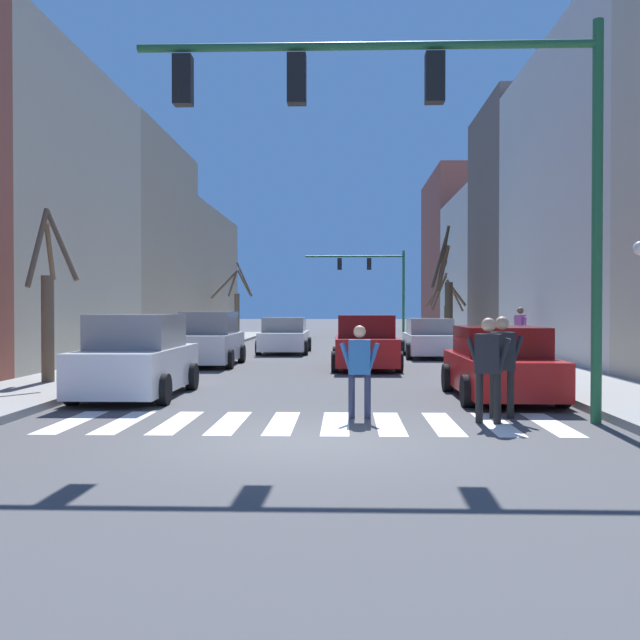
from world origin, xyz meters
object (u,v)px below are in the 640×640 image
Objects in this scene: car_driving_toward_lane at (137,359)px; car_parked_left_mid at (285,336)px; traffic_signal_near at (427,123)px; car_parked_right_mid at (429,339)px; traffic_signal_far at (374,273)px; car_at_intersection at (209,341)px; street_tree_right_far at (447,295)px; pedestrian_near_right_corner at (520,327)px; pedestrian_on_right_sidewalk at (502,358)px; pedestrian_waiting_at_curb at (488,361)px; street_tree_left_near at (48,306)px; car_driving_away_lane at (366,344)px; car_parked_right_far at (500,365)px; pedestrian_on_left_sidewalk at (360,363)px; street_tree_right_near at (236,305)px; street_tree_right_mid at (446,306)px.

car_driving_toward_lane is 16.09m from car_parked_left_mid.
traffic_signal_near is 17.53m from car_parked_right_mid.
car_parked_right_mid is at bearing -87.14° from traffic_signal_far.
traffic_signal_far is 1.59× the size of car_at_intersection.
traffic_signal_near is 27.43m from street_tree_right_far.
traffic_signal_near is 8.07m from car_driving_toward_lane.
car_parked_right_mid is at bearing 40.01° from pedestrian_near_right_corner.
pedestrian_waiting_at_curb is at bearing -125.10° from pedestrian_on_right_sidewalk.
car_parked_left_mid is 10.06m from pedestrian_near_right_corner.
car_parked_left_mid is 1.13× the size of street_tree_left_near.
car_parked_right_mid is 0.98× the size of car_at_intersection.
pedestrian_near_right_corner reaches higher than car_parked_right_mid.
street_tree_right_far is (7.98, 7.58, 1.92)m from car_parked_left_mid.
car_driving_away_lane is at bearing 102.39° from pedestrian_near_right_corner.
traffic_signal_far reaches higher than car_parked_right_mid.
street_tree_left_near is (-10.54, 1.83, 1.26)m from car_parked_right_far.
car_at_intersection is 12.86m from pedestrian_on_left_sidewalk.
car_parked_right_far is 23.80m from street_tree_right_far.
pedestrian_on_right_sidewalk is at bearing 144.53° from pedestrian_near_right_corner.
street_tree_right_near is at bearing 5.86° from car_at_intersection.
traffic_signal_near is at bearing 173.37° from car_parked_right_mid.
car_driving_away_lane is 10.01m from street_tree_left_near.
street_tree_right_mid is 2.46m from street_tree_right_far.
pedestrian_waiting_at_curb is 1.09× the size of pedestrian_on_left_sidewalk.
car_driving_away_lane is 18.84m from street_tree_right_mid.
traffic_signal_near is 14.36m from car_at_intersection.
pedestrian_waiting_at_curb is 0.29× the size of street_tree_right_far.
traffic_signal_far reaches higher than street_tree_right_mid.
street_tree_right_mid is 0.95× the size of street_tree_right_near.
traffic_signal_near reaches higher than pedestrian_on_right_sidewalk.
pedestrian_on_right_sidewalk is 0.29× the size of street_tree_right_far.
pedestrian_on_left_sidewalk is at bearing -157.96° from car_at_intersection.
car_driving_toward_lane is 0.73× the size of street_tree_right_far.
pedestrian_on_right_sidewalk is at bearing -95.67° from street_tree_right_far.
pedestrian_on_left_sidewalk is 0.35× the size of street_tree_right_near.
car_parked_right_far is at bearing -95.21° from street_tree_right_mid.
car_parked_left_mid is at bearing -136.46° from street_tree_right_far.
car_driving_toward_lane is at bearing 146.22° from car_driving_away_lane.
car_parked_left_mid is at bearing 103.01° from pedestrian_on_left_sidewalk.
pedestrian_on_left_sidewalk is at bearing -100.64° from street_tree_right_mid.
pedestrian_on_left_sidewalk reaches higher than car_parked_right_mid.
car_parked_right_far is at bearing -71.71° from street_tree_right_near.
street_tree_left_near reaches higher than car_driving_toward_lane.
car_parked_right_mid is at bearing -0.07° from car_parked_right_far.
car_parked_right_mid is 10.54m from street_tree_right_far.
pedestrian_on_right_sidewalk is 15.08m from pedestrian_near_right_corner.
traffic_signal_far is 40.66m from pedestrian_on_right_sidewalk.
pedestrian_on_left_sidewalk is 0.39× the size of street_tree_left_near.
car_parked_right_mid is 0.96× the size of car_parked_right_far.
car_driving_toward_lane is at bearing 149.52° from car_parked_right_mid.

